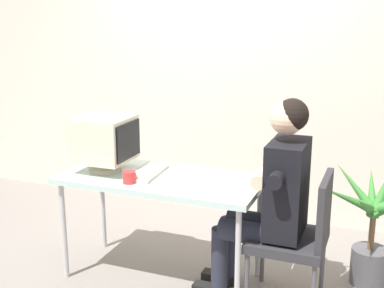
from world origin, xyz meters
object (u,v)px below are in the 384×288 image
(person_seated, at_px, (272,193))
(keyboard, at_px, (148,172))
(desk_mug, at_px, (129,177))
(crt_monitor, at_px, (105,139))
(desk, at_px, (161,184))
(potted_plant, at_px, (372,228))
(office_chair, at_px, (299,233))

(person_seated, bearing_deg, keyboard, 178.55)
(keyboard, height_order, desk_mug, desk_mug)
(crt_monitor, distance_m, person_seated, 1.21)
(desk, distance_m, crt_monitor, 0.51)
(desk, height_order, potted_plant, potted_plant)
(keyboard, relative_size, potted_plant, 0.48)
(desk, bearing_deg, potted_plant, 17.68)
(person_seated, relative_size, potted_plant, 1.52)
(keyboard, distance_m, desk_mug, 0.21)
(potted_plant, bearing_deg, office_chair, -133.10)
(desk, relative_size, desk_mug, 14.43)
(desk, bearing_deg, person_seated, -0.73)
(office_chair, bearing_deg, crt_monitor, -179.87)
(person_seated, bearing_deg, desk, 179.27)
(person_seated, xyz_separation_m, potted_plant, (0.60, 0.45, -0.32))
(office_chair, relative_size, person_seated, 0.65)
(crt_monitor, distance_m, desk_mug, 0.39)
(office_chair, relative_size, desk_mug, 9.18)
(keyboard, xyz_separation_m, potted_plant, (1.48, 0.42, -0.35))
(crt_monitor, bearing_deg, potted_plant, 14.09)
(office_chair, relative_size, potted_plant, 0.99)
(office_chair, distance_m, desk_mug, 1.14)
(potted_plant, bearing_deg, keyboard, -163.97)
(desk, xyz_separation_m, office_chair, (0.95, -0.01, -0.20))
(person_seated, bearing_deg, desk_mug, -168.34)
(potted_plant, height_order, desk_mug, potted_plant)
(crt_monitor, distance_m, office_chair, 1.45)
(crt_monitor, xyz_separation_m, desk_mug, (0.29, -0.18, -0.19))
(desk, distance_m, person_seated, 0.77)
(keyboard, height_order, person_seated, person_seated)
(potted_plant, distance_m, desk_mug, 1.67)
(office_chair, distance_m, person_seated, 0.30)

